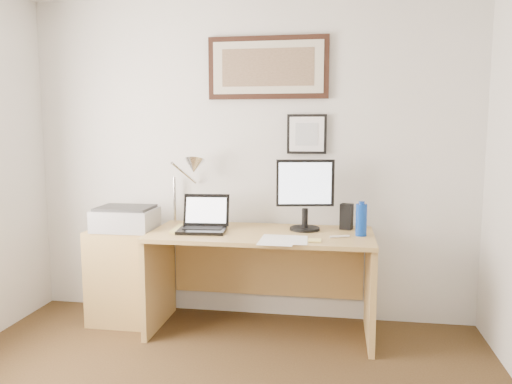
% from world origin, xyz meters
% --- Properties ---
extents(wall_back, '(3.50, 0.02, 2.50)m').
position_xyz_m(wall_back, '(0.00, 2.00, 1.25)').
color(wall_back, silver).
rests_on(wall_back, ground).
extents(side_cabinet, '(0.50, 0.40, 0.73)m').
position_xyz_m(side_cabinet, '(-0.92, 1.68, 0.36)').
color(side_cabinet, '#B08949').
rests_on(side_cabinet, floor).
extents(water_bottle, '(0.08, 0.08, 0.22)m').
position_xyz_m(water_bottle, '(0.86, 1.63, 0.86)').
color(water_bottle, '#0B369A').
rests_on(water_bottle, desk).
extents(bottle_cap, '(0.04, 0.04, 0.02)m').
position_xyz_m(bottle_cap, '(0.86, 1.63, 0.98)').
color(bottle_cap, '#0B369A').
rests_on(bottle_cap, water_bottle).
extents(speaker, '(0.10, 0.10, 0.19)m').
position_xyz_m(speaker, '(0.76, 1.84, 0.85)').
color(speaker, black).
rests_on(speaker, desk).
extents(paper_sheet_a, '(0.24, 0.33, 0.00)m').
position_xyz_m(paper_sheet_a, '(0.30, 1.40, 0.75)').
color(paper_sheet_a, white).
rests_on(paper_sheet_a, desk).
extents(paper_sheet_b, '(0.21, 0.29, 0.00)m').
position_xyz_m(paper_sheet_b, '(0.40, 1.41, 0.75)').
color(paper_sheet_b, white).
rests_on(paper_sheet_b, desk).
extents(sticky_pad, '(0.09, 0.09, 0.01)m').
position_xyz_m(sticky_pad, '(0.55, 1.40, 0.76)').
color(sticky_pad, '#FFE978').
rests_on(sticky_pad, desk).
extents(marker_pen, '(0.14, 0.06, 0.02)m').
position_xyz_m(marker_pen, '(0.71, 1.54, 0.76)').
color(marker_pen, white).
rests_on(marker_pen, desk).
extents(book, '(0.24, 0.31, 0.02)m').
position_xyz_m(book, '(-0.49, 1.60, 0.76)').
color(book, '#DBC967').
rests_on(book, desk).
extents(desk, '(1.60, 0.70, 0.75)m').
position_xyz_m(desk, '(0.15, 1.72, 0.51)').
color(desk, '#B08949').
rests_on(desk, floor).
extents(laptop, '(0.36, 0.32, 0.26)m').
position_xyz_m(laptop, '(-0.27, 1.62, 0.81)').
color(laptop, black).
rests_on(laptop, desk).
extents(lcd_monitor, '(0.42, 0.22, 0.52)m').
position_xyz_m(lcd_monitor, '(0.46, 1.75, 1.04)').
color(lcd_monitor, black).
rests_on(lcd_monitor, desk).
extents(printer, '(0.44, 0.34, 0.18)m').
position_xyz_m(printer, '(-0.89, 1.64, 0.82)').
color(printer, '#A4A4A6').
rests_on(printer, side_cabinet).
extents(desk_lamp, '(0.29, 0.27, 0.53)m').
position_xyz_m(desk_lamp, '(-0.41, 1.81, 1.19)').
color(desk_lamp, silver).
rests_on(desk_lamp, desk).
extents(picture_large, '(0.92, 0.04, 0.47)m').
position_xyz_m(picture_large, '(0.15, 1.97, 1.95)').
color(picture_large, black).
rests_on(picture_large, wall_back).
extents(picture_small, '(0.30, 0.03, 0.30)m').
position_xyz_m(picture_small, '(0.45, 1.97, 1.45)').
color(picture_small, black).
rests_on(picture_small, wall_back).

